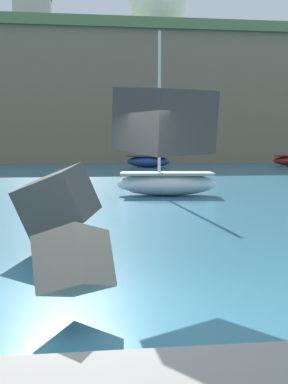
{
  "coord_description": "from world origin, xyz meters",
  "views": [
    {
      "loc": [
        0.04,
        -5.82,
        2.02
      ],
      "look_at": [
        0.85,
        0.5,
        1.4
      ],
      "focal_mm": 44.72,
      "sensor_mm": 36.0,
      "label": 1
    }
  ],
  "objects_px": {
    "boat_near_left": "(166,182)",
    "station_building_central": "(33,15)",
    "boat_mid_left": "(148,161)",
    "radar_dome": "(158,7)",
    "station_building_west": "(33,46)"
  },
  "relations": [
    {
      "from": "radar_dome",
      "to": "boat_near_left",
      "type": "bearing_deg",
      "value": -98.47
    },
    {
      "from": "radar_dome",
      "to": "station_building_central",
      "type": "distance_m",
      "value": 17.85
    },
    {
      "from": "boat_mid_left",
      "to": "radar_dome",
      "type": "distance_m",
      "value": 33.52
    },
    {
      "from": "boat_near_left",
      "to": "radar_dome",
      "type": "relative_size",
      "value": 0.63
    },
    {
      "from": "station_building_west",
      "to": "radar_dome",
      "type": "bearing_deg",
      "value": -30.97
    },
    {
      "from": "radar_dome",
      "to": "station_building_central",
      "type": "bearing_deg",
      "value": -168.77
    },
    {
      "from": "radar_dome",
      "to": "station_building_central",
      "type": "height_order",
      "value": "radar_dome"
    },
    {
      "from": "station_building_west",
      "to": "boat_near_left",
      "type": "bearing_deg",
      "value": -79.71
    },
    {
      "from": "boat_mid_left",
      "to": "station_building_central",
      "type": "distance_m",
      "value": 31.4
    },
    {
      "from": "boat_near_left",
      "to": "station_building_central",
      "type": "bearing_deg",
      "value": 101.62
    },
    {
      "from": "boat_near_left",
      "to": "station_building_west",
      "type": "relative_size",
      "value": 0.82
    },
    {
      "from": "radar_dome",
      "to": "station_building_west",
      "type": "bearing_deg",
      "value": 149.03
    },
    {
      "from": "boat_mid_left",
      "to": "radar_dome",
      "type": "height_order",
      "value": "radar_dome"
    },
    {
      "from": "station_building_west",
      "to": "station_building_central",
      "type": "distance_m",
      "value": 14.86
    },
    {
      "from": "boat_near_left",
      "to": "radar_dome",
      "type": "xyz_separation_m",
      "value": [
        7.57,
        50.82,
        21.31
      ]
    }
  ]
}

